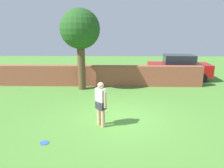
# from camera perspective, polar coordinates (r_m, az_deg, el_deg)

# --- Properties ---
(ground_plane) EXTENTS (40.00, 40.00, 0.00)m
(ground_plane) POSITION_cam_1_polar(r_m,az_deg,el_deg) (8.04, 2.20, -9.65)
(ground_plane) COLOR #4C8433
(brick_wall) EXTENTS (13.11, 0.50, 1.25)m
(brick_wall) POSITION_cam_1_polar(r_m,az_deg,el_deg) (12.60, -4.91, 2.34)
(brick_wall) COLOR brown
(brick_wall) RESTS_ON ground
(tree) EXTENTS (2.20, 2.20, 4.52)m
(tree) POSITION_cam_1_polar(r_m,az_deg,el_deg) (11.62, -8.94, 14.58)
(tree) COLOR brown
(tree) RESTS_ON ground
(person) EXTENTS (0.41, 0.41, 1.62)m
(person) POSITION_cam_1_polar(r_m,az_deg,el_deg) (7.13, -3.16, -5.16)
(person) COLOR tan
(person) RESTS_ON ground
(car) EXTENTS (4.32, 2.18, 1.72)m
(car) POSITION_cam_1_polar(r_m,az_deg,el_deg) (14.89, 18.10, 4.51)
(car) COLOR #A51111
(car) RESTS_ON ground
(frisbee_pink) EXTENTS (0.27, 0.27, 0.02)m
(frisbee_pink) POSITION_cam_1_polar(r_m,az_deg,el_deg) (8.63, -2.38, -7.83)
(frisbee_pink) COLOR pink
(frisbee_pink) RESTS_ON ground
(frisbee_blue) EXTENTS (0.27, 0.27, 0.02)m
(frisbee_blue) POSITION_cam_1_polar(r_m,az_deg,el_deg) (6.77, -18.46, -15.36)
(frisbee_blue) COLOR blue
(frisbee_blue) RESTS_ON ground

